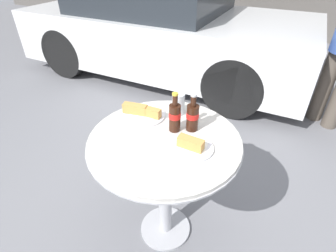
% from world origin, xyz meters
% --- Properties ---
extents(ground_plane, '(30.00, 30.00, 0.00)m').
position_xyz_m(ground_plane, '(0.00, 0.00, 0.00)').
color(ground_plane, slate).
extents(bistro_table, '(0.79, 0.79, 0.77)m').
position_xyz_m(bistro_table, '(0.00, 0.00, 0.62)').
color(bistro_table, '#B7B7BC').
rests_on(bistro_table, ground_plane).
extents(cola_bottle_left, '(0.07, 0.07, 0.21)m').
position_xyz_m(cola_bottle_left, '(0.09, 0.13, 0.85)').
color(cola_bottle_left, '#33190F').
rests_on(cola_bottle_left, bistro_table).
extents(cola_bottle_right, '(0.06, 0.06, 0.22)m').
position_xyz_m(cola_bottle_right, '(0.01, 0.09, 0.85)').
color(cola_bottle_right, '#33190F').
rests_on(cola_bottle_right, bistro_table).
extents(drinking_glass, '(0.07, 0.07, 0.12)m').
position_xyz_m(drinking_glass, '(-0.04, 0.25, 0.83)').
color(drinking_glass, '#C68923').
rests_on(drinking_glass, bistro_table).
extents(lunch_plate_near, '(0.22, 0.22, 0.06)m').
position_xyz_m(lunch_plate_near, '(0.15, -0.02, 0.79)').
color(lunch_plate_near, white).
rests_on(lunch_plate_near, bistro_table).
extents(lunch_plate_far, '(0.25, 0.25, 0.07)m').
position_xyz_m(lunch_plate_far, '(-0.21, 0.13, 0.79)').
color(lunch_plate_far, white).
rests_on(lunch_plate_far, bistro_table).
extents(parked_car, '(3.84, 1.68, 1.28)m').
position_xyz_m(parked_car, '(-1.25, 2.36, 0.61)').
color(parked_car, silver).
rests_on(parked_car, ground_plane).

